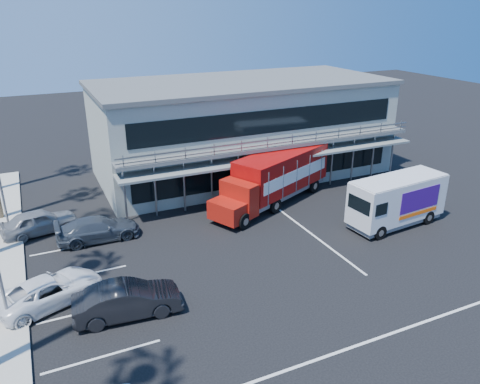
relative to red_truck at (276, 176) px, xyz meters
name	(u,v)px	position (x,y,z in m)	size (l,w,h in m)	color
ground	(311,265)	(-2.36, -8.21, -1.88)	(120.00, 120.00, 0.00)	black
building	(242,127)	(0.64, 6.73, 1.78)	(22.40, 12.00, 7.30)	gray
red_truck	(276,176)	(0.00, 0.00, 0.00)	(10.18, 6.37, 3.41)	#9A140C
white_van	(397,200)	(4.94, -6.21, -0.26)	(6.43, 2.72, 3.06)	silver
parked_car_b	(128,300)	(-11.86, -8.41, -1.12)	(1.60, 4.60, 1.52)	black
parked_car_c	(50,290)	(-14.86, -6.03, -1.22)	(2.17, 4.71, 1.31)	white
parked_car_d	(98,229)	(-11.86, -0.61, -1.20)	(1.88, 4.63, 1.35)	#343B45
parked_car_e	(39,222)	(-14.86, 1.72, -1.15)	(1.71, 4.25, 1.45)	gray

